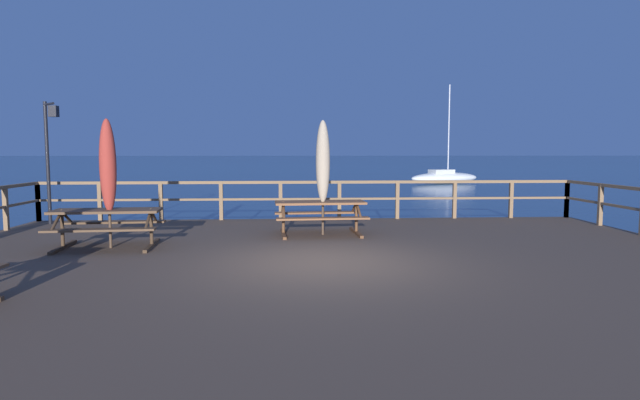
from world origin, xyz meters
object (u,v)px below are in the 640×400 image
at_px(picnic_table_back_right, 320,210).
at_px(lamp_post_hooked, 50,144).
at_px(picnic_table_front_right, 107,220).
at_px(patio_umbrella_short_back, 108,166).
at_px(sailboat_distant, 444,177).
at_px(patio_umbrella_tall_front, 323,162).

height_order(picnic_table_back_right, lamp_post_hooked, lamp_post_hooked).
height_order(picnic_table_front_right, patio_umbrella_short_back, patio_umbrella_short_back).
bearing_deg(sailboat_distant, lamp_post_hooked, -124.47).
relative_size(patio_umbrella_tall_front, sailboat_distant, 0.34).
bearing_deg(patio_umbrella_short_back, patio_umbrella_tall_front, 18.28).
relative_size(lamp_post_hooked, sailboat_distant, 0.41).
relative_size(picnic_table_front_right, lamp_post_hooked, 0.67).
distance_m(picnic_table_back_right, lamp_post_hooked, 7.34).
height_order(patio_umbrella_tall_front, sailboat_distant, sailboat_distant).
bearing_deg(picnic_table_front_right, patio_umbrella_tall_front, 17.80).
relative_size(patio_umbrella_tall_front, lamp_post_hooked, 0.82).
bearing_deg(picnic_table_front_right, lamp_post_hooked, 126.51).
bearing_deg(patio_umbrella_tall_front, picnic_table_front_right, -162.20).
xyz_separation_m(picnic_table_front_right, patio_umbrella_tall_front, (4.38, 1.41, 1.10)).
bearing_deg(patio_umbrella_short_back, picnic_table_front_right, 163.29).
height_order(picnic_table_front_right, sailboat_distant, sailboat_distant).
height_order(picnic_table_back_right, sailboat_distant, sailboat_distant).
distance_m(picnic_table_back_right, patio_umbrella_short_back, 4.63).
bearing_deg(picnic_table_front_right, patio_umbrella_short_back, -16.71).
distance_m(picnic_table_back_right, patio_umbrella_tall_front, 1.11).
xyz_separation_m(picnic_table_front_right, patio_umbrella_short_back, (0.06, -0.02, 1.06)).
height_order(patio_umbrella_short_back, lamp_post_hooked, lamp_post_hooked).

